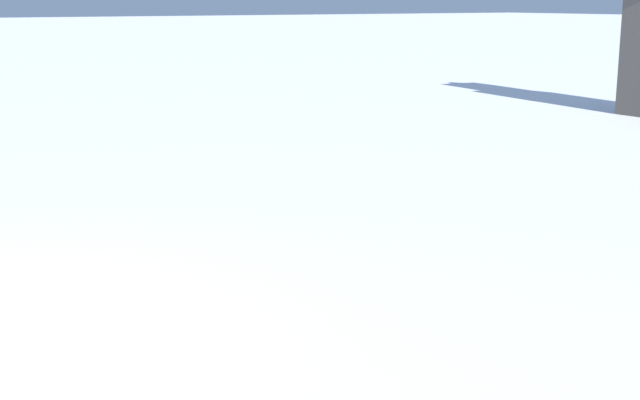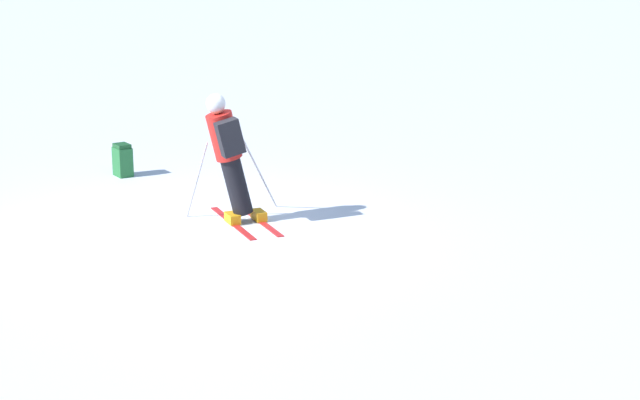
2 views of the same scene
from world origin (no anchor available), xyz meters
The scene contains 0 objects.
Camera 1 is at (8.15, -0.68, 2.96)m, focal length 50.00 mm.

